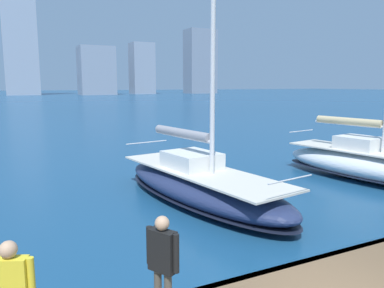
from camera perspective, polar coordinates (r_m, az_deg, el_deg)
name	(u,v)px	position (r m, az deg, el deg)	size (l,w,h in m)	color
city_skyline	(35,48)	(166.25, -22.80, 13.29)	(170.57, 22.75, 50.99)	gray
sailboat_tan	(368,163)	(17.65, 25.19, -2.57)	(3.68, 8.17, 13.17)	silver
sailboat_grey	(200,183)	(13.12, 1.17, -5.94)	(3.93, 8.90, 11.08)	navy
person_black_shirt	(163,258)	(5.69, -4.51, -16.89)	(0.36, 0.53, 1.59)	#4C473D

